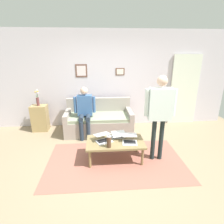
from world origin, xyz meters
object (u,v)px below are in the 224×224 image
interior_door (184,90)px  couch (99,121)px  laptop_center (103,139)px  french_press (109,142)px  side_shelf (40,118)px  laptop_right (118,136)px  coffee_table (115,143)px  person_seated (85,109)px  person_standing (160,108)px  laptop_left (130,140)px  flower_vase (38,99)px

interior_door → couch: (2.55, 0.48, -0.72)m
laptop_center → french_press: bearing=110.1°
side_shelf → laptop_right: bearing=144.7°
coffee_table → french_press: french_press is taller
laptop_center → person_seated: (0.43, -1.13, 0.27)m
couch → laptop_right: (-0.39, 1.23, 0.14)m
couch → coffee_table: 1.42m
laptop_center → person_standing: size_ratio=0.25×
laptop_left → side_shelf: size_ratio=0.51×
coffee_table → side_shelf: 2.52m
laptop_right → side_shelf: bearing=-35.3°
coffee_table → person_seated: size_ratio=0.90×
side_shelf → person_seated: 1.40m
person_standing → person_seated: person_standing is taller
laptop_right → person_standing: bearing=164.3°
laptop_center → laptop_right: (-0.31, -0.13, -0.00)m
coffee_table → person_seated: bearing=-60.0°
coffee_table → flower_vase: flower_vase is taller
laptop_center → side_shelf: 2.32m
laptop_right → flower_vase: bearing=-35.4°
flower_vase → couch: bearing=172.6°
couch → coffee_table: size_ratio=1.55×
flower_vase → person_seated: (-1.28, 0.44, -0.17)m
french_press → flower_vase: flower_vase is taller
laptop_left → french_press: (0.42, 0.17, 0.07)m
french_press → person_seated: person_seated is taller
laptop_center → person_standing: 1.26m
coffee_table → flower_vase: 2.57m
side_shelf → person_seated: bearing=161.3°
laptop_right → interior_door: bearing=-141.6°
interior_door → side_shelf: size_ratio=2.83×
flower_vase → coffee_table: bearing=140.6°
coffee_table → french_press: 0.31m
person_standing → person_seated: size_ratio=1.34×
couch → laptop_center: bearing=93.3°
couch → person_standing: 2.01m
person_standing → interior_door: bearing=-125.9°
side_shelf → flower_vase: size_ratio=1.66×
interior_door → flower_vase: interior_door is taller
laptop_center → laptop_right: bearing=-157.7°
interior_door → laptop_right: interior_door is taller
couch → french_press: couch is taller
laptop_left → laptop_right: (0.21, -0.22, -0.01)m
couch → french_press: size_ratio=6.90×
side_shelf → flower_vase: bearing=-116.5°
coffee_table → french_press: bearing=57.9°
laptop_right → person_seated: 1.28m
interior_door → side_shelf: (4.18, 0.27, -0.66)m
interior_door → french_press: (2.37, 2.09, -0.50)m
laptop_left → laptop_center: 0.53m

